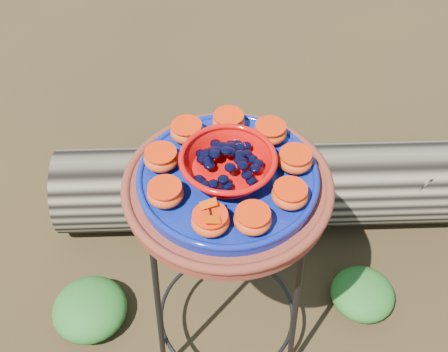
{
  "coord_description": "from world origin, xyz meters",
  "views": [
    {
      "loc": [
        -0.0,
        -0.84,
        1.68
      ],
      "look_at": [
        -0.01,
        0.0,
        0.76
      ],
      "focal_mm": 45.0,
      "sensor_mm": 36.0,
      "label": 1
    }
  ],
  "objects_px": {
    "terracotta_saucer": "(228,188)",
    "red_bowl": "(228,166)",
    "plant_stand": "(227,276)",
    "driftwood_log": "(283,186)",
    "cobalt_plate": "(228,179)"
  },
  "relations": [
    {
      "from": "terracotta_saucer",
      "to": "plant_stand",
      "type": "bearing_deg",
      "value": 0.0
    },
    {
      "from": "plant_stand",
      "to": "red_bowl",
      "type": "distance_m",
      "value": 0.44
    },
    {
      "from": "terracotta_saucer",
      "to": "driftwood_log",
      "type": "height_order",
      "value": "terracotta_saucer"
    },
    {
      "from": "red_bowl",
      "to": "driftwood_log",
      "type": "height_order",
      "value": "red_bowl"
    },
    {
      "from": "plant_stand",
      "to": "cobalt_plate",
      "type": "distance_m",
      "value": 0.4
    },
    {
      "from": "driftwood_log",
      "to": "terracotta_saucer",
      "type": "bearing_deg",
      "value": -111.46
    },
    {
      "from": "red_bowl",
      "to": "driftwood_log",
      "type": "xyz_separation_m",
      "value": [
        0.2,
        0.51,
        -0.64
      ]
    },
    {
      "from": "plant_stand",
      "to": "driftwood_log",
      "type": "xyz_separation_m",
      "value": [
        0.2,
        0.51,
        -0.2
      ]
    },
    {
      "from": "driftwood_log",
      "to": "plant_stand",
      "type": "bearing_deg",
      "value": -111.46
    },
    {
      "from": "plant_stand",
      "to": "terracotta_saucer",
      "type": "bearing_deg",
      "value": 0.0
    },
    {
      "from": "terracotta_saucer",
      "to": "red_bowl",
      "type": "relative_size",
      "value": 2.33
    },
    {
      "from": "plant_stand",
      "to": "driftwood_log",
      "type": "relative_size",
      "value": 0.43
    },
    {
      "from": "cobalt_plate",
      "to": "driftwood_log",
      "type": "bearing_deg",
      "value": 68.54
    },
    {
      "from": "plant_stand",
      "to": "red_bowl",
      "type": "bearing_deg",
      "value": 0.0
    },
    {
      "from": "terracotta_saucer",
      "to": "red_bowl",
      "type": "distance_m",
      "value": 0.07
    }
  ]
}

